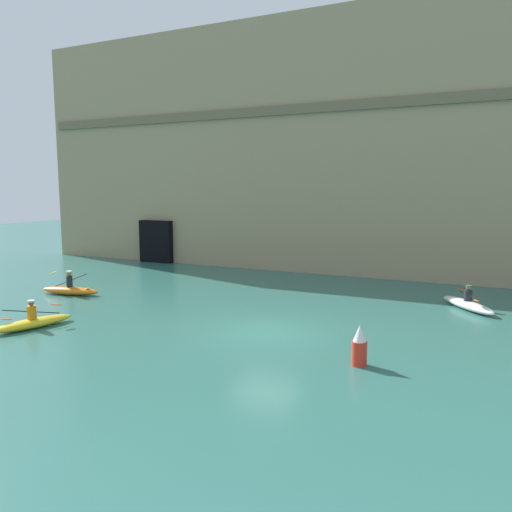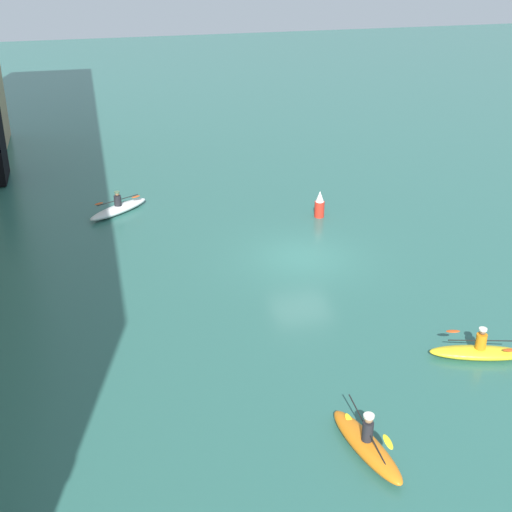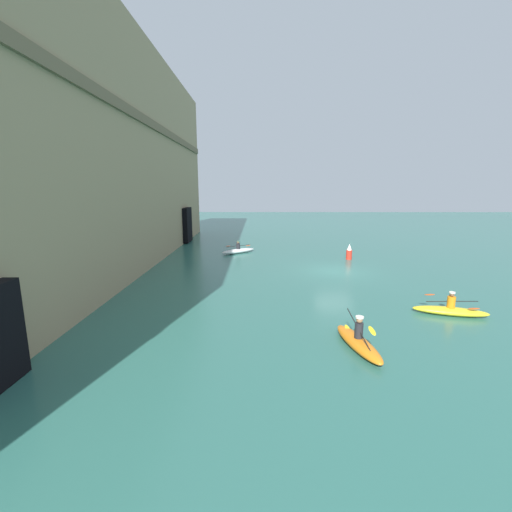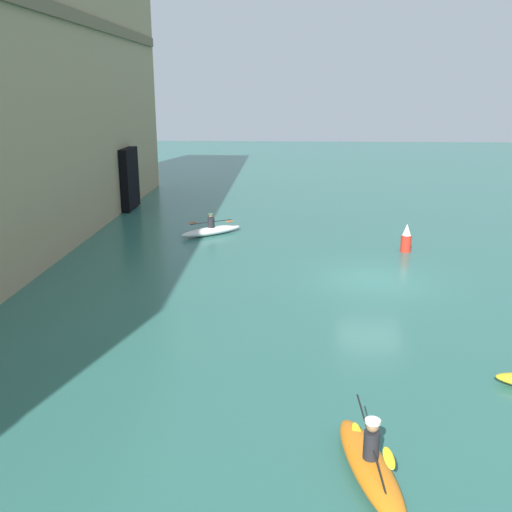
% 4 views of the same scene
% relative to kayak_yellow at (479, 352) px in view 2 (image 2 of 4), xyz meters
% --- Properties ---
extents(ground_plane, '(120.00, 120.00, 0.00)m').
position_rel_kayak_yellow_xyz_m(ground_plane, '(8.37, 3.41, -0.23)').
color(ground_plane, '#2D665B').
extents(kayak_yellow, '(1.59, 3.25, 1.09)m').
position_rel_kayak_yellow_xyz_m(kayak_yellow, '(0.00, 0.00, 0.00)').
color(kayak_yellow, yellow).
rests_on(kayak_yellow, ground).
extents(kayak_white, '(2.72, 3.13, 1.09)m').
position_rel_kayak_yellow_xyz_m(kayak_white, '(15.03, 10.51, 0.01)').
color(kayak_white, white).
rests_on(kayak_white, ground).
extents(kayak_orange, '(3.25, 1.31, 1.22)m').
position_rel_kayak_yellow_xyz_m(kayak_orange, '(-3.34, 5.15, 0.03)').
color(kayak_orange, orange).
rests_on(kayak_orange, ground).
extents(marker_buoy, '(0.47, 0.47, 1.28)m').
position_rel_kayak_yellow_xyz_m(marker_buoy, '(12.41, 1.37, 0.37)').
color(marker_buoy, red).
rests_on(marker_buoy, ground).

